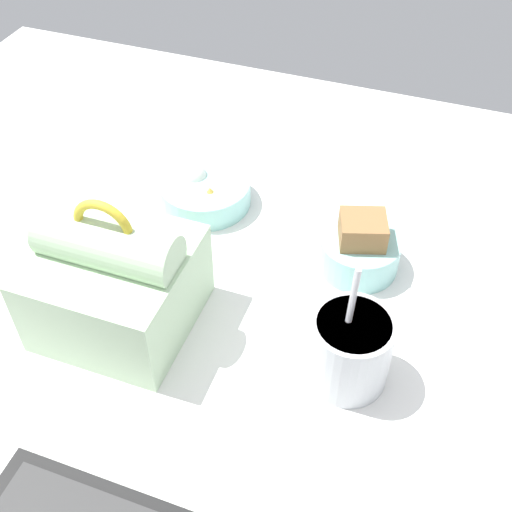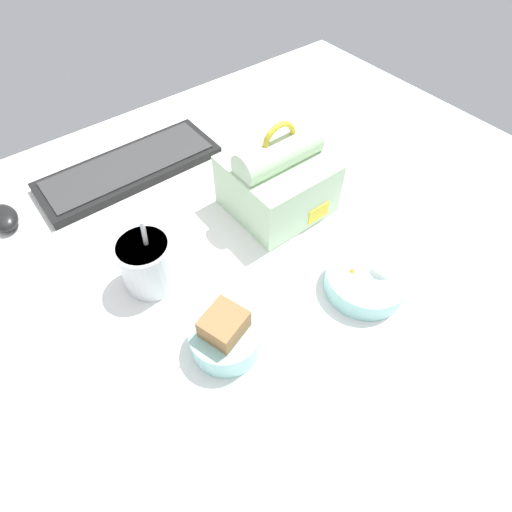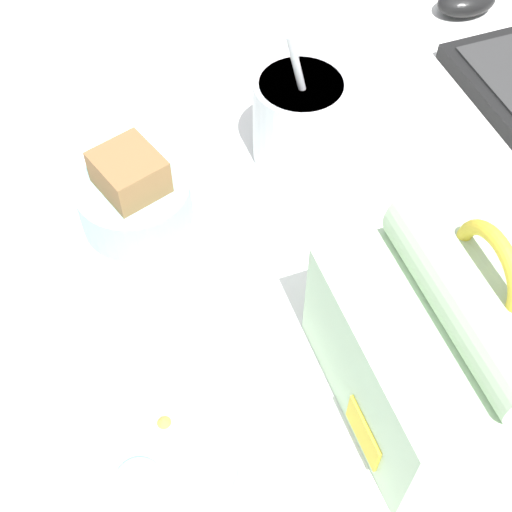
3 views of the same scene
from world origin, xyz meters
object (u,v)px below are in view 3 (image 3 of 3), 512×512
Objects in this scene: bento_bowl_sandwich at (134,198)px; computer_mouse at (467,1)px; bento_bowl_snacks at (149,460)px; lunch_bag at (457,339)px; soup_cup at (299,119)px.

bento_bowl_sandwich is 1.37× the size of computer_mouse.
bento_bowl_sandwich is at bearing 167.77° from bento_bowl_snacks.
lunch_bag is 30.69cm from bento_bowl_sandwich.
bento_bowl_sandwich is at bearing -80.66° from soup_cup.
soup_cup is 1.46× the size of bento_bowl_sandwich.
soup_cup is at bearing -177.74° from lunch_bag.
lunch_bag is 27.35cm from soup_cup.
lunch_bag is at bearing 36.66° from bento_bowl_sandwich.
soup_cup is at bearing -61.34° from computer_mouse.
computer_mouse is at bearing 147.65° from lunch_bag.
computer_mouse is at bearing 118.66° from soup_cup.
lunch_bag reaches higher than bento_bowl_snacks.
bento_bowl_sandwich is 48.74cm from computer_mouse.
bento_bowl_sandwich reaches higher than computer_mouse.
soup_cup is 17.45cm from bento_bowl_sandwich.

